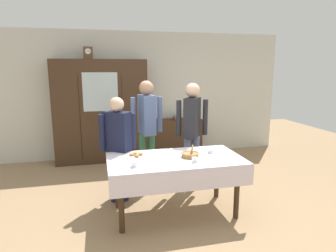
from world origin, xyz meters
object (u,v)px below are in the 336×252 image
at_px(bookshelf_low, 177,137).
at_px(person_beside_shelf, 192,125).
at_px(dining_table, 176,166).
at_px(mantel_clock, 88,53).
at_px(pastry_plate, 136,156).
at_px(bread_basket, 190,154).
at_px(spoon_near_right, 208,156).
at_px(spoon_mid_left, 195,151).
at_px(book_stack, 177,117).
at_px(tea_cup_front_edge, 135,165).
at_px(tea_cup_back_edge, 195,160).
at_px(tea_cup_near_right, 211,151).
at_px(spoon_mid_right, 175,163).
at_px(person_by_cabinet, 147,122).
at_px(wall_cabinet, 101,111).
at_px(person_near_right_end, 118,140).

relative_size(bookshelf_low, person_beside_shelf, 0.64).
xyz_separation_m(dining_table, mantel_clock, (-1.10, 2.59, 1.56)).
xyz_separation_m(bookshelf_low, pastry_plate, (-1.22, -2.43, 0.38)).
height_order(bread_basket, spoon_near_right, bread_basket).
distance_m(bookshelf_low, spoon_near_right, 2.68).
bearing_deg(spoon_mid_left, book_stack, 80.80).
bearing_deg(tea_cup_front_edge, pastry_plate, 80.33).
distance_m(mantel_clock, book_stack, 2.29).
height_order(dining_table, tea_cup_back_edge, tea_cup_back_edge).
distance_m(mantel_clock, tea_cup_near_right, 3.28).
xyz_separation_m(bookshelf_low, spoon_mid_right, (-0.79, -2.82, 0.37)).
distance_m(mantel_clock, person_by_cabinet, 2.07).
relative_size(mantel_clock, spoon_near_right, 2.02).
height_order(pastry_plate, spoon_mid_left, pastry_plate).
distance_m(spoon_mid_left, person_beside_shelf, 0.62).
distance_m(tea_cup_near_right, spoon_near_right, 0.16).
distance_m(mantel_clock, person_beside_shelf, 2.65).
bearing_deg(mantel_clock, pastry_plate, -75.61).
distance_m(pastry_plate, spoon_near_right, 0.96).
relative_size(bookshelf_low, bread_basket, 4.57).
bearing_deg(wall_cabinet, spoon_mid_right, -73.04).
bearing_deg(bread_basket, mantel_clock, 116.99).
relative_size(tea_cup_front_edge, pastry_plate, 0.46).
height_order(tea_cup_back_edge, spoon_mid_right, tea_cup_back_edge).
bearing_deg(tea_cup_near_right, person_near_right_end, 160.57).
bearing_deg(bread_basket, tea_cup_back_edge, -92.39).
height_order(bookshelf_low, spoon_near_right, bookshelf_low).
bearing_deg(tea_cup_back_edge, book_stack, 79.24).
distance_m(spoon_mid_right, person_by_cabinet, 1.36).
bearing_deg(dining_table, book_stack, 74.47).
xyz_separation_m(tea_cup_near_right, person_beside_shelf, (-0.05, 0.69, 0.24)).
distance_m(spoon_mid_left, person_by_cabinet, 1.06).
bearing_deg(pastry_plate, tea_cup_near_right, -4.26).
distance_m(spoon_near_right, person_near_right_end, 1.29).
height_order(dining_table, pastry_plate, pastry_plate).
xyz_separation_m(mantel_clock, person_near_right_end, (0.40, -2.02, -1.30)).
xyz_separation_m(pastry_plate, person_by_cabinet, (0.30, 0.93, 0.28)).
bearing_deg(person_near_right_end, book_stack, 55.25).
bearing_deg(person_beside_shelf, person_near_right_end, -167.92).
height_order(book_stack, tea_cup_front_edge, book_stack).
height_order(tea_cup_near_right, spoon_near_right, tea_cup_near_right).
bearing_deg(person_by_cabinet, person_beside_shelf, -24.89).
relative_size(wall_cabinet, person_by_cabinet, 1.21).
distance_m(person_beside_shelf, person_by_cabinet, 0.75).
xyz_separation_m(mantel_clock, bookshelf_low, (1.83, 0.05, -1.82)).
relative_size(bookshelf_low, person_near_right_end, 0.71).
height_order(tea_cup_front_edge, spoon_mid_left, tea_cup_front_edge).
xyz_separation_m(wall_cabinet, bread_basket, (1.10, -2.56, -0.25)).
bearing_deg(book_stack, tea_cup_front_edge, -114.49).
relative_size(spoon_near_right, person_near_right_end, 0.08).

